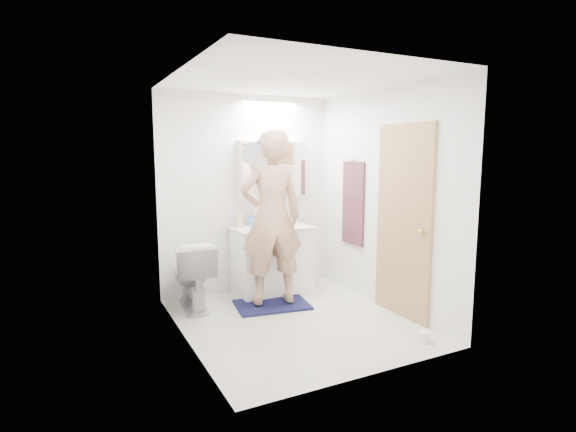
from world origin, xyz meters
TOP-DOWN VIEW (x-y plane):
  - floor at (0.00, 0.00)m, footprint 2.50×2.50m
  - ceiling at (0.00, 0.00)m, footprint 2.50×2.50m
  - wall_back at (0.00, 1.25)m, footprint 2.50×0.00m
  - wall_front at (0.00, -1.25)m, footprint 2.50×0.00m
  - wall_left at (-1.10, 0.00)m, footprint 0.00×2.50m
  - wall_right at (1.10, 0.00)m, footprint 0.00×2.50m
  - vanity_cabinet at (0.19, 0.96)m, footprint 0.90×0.55m
  - countertop at (0.19, 0.96)m, footprint 0.95×0.58m
  - sink_basin at (0.19, 0.99)m, footprint 0.36×0.36m
  - faucet at (0.19, 1.19)m, footprint 0.02×0.02m
  - medicine_cabinet at (0.30, 1.18)m, footprint 0.88×0.14m
  - mirror_panel at (0.30, 1.10)m, footprint 0.84×0.01m
  - toilet at (-0.82, 0.85)m, footprint 0.49×0.78m
  - bath_rug at (-0.01, 0.52)m, footprint 0.87×0.67m
  - person at (-0.01, 0.52)m, footprint 0.76×0.56m
  - door at (1.08, -0.35)m, footprint 0.04×0.80m
  - door_knob at (1.04, -0.65)m, footprint 0.06×0.06m
  - towel at (1.08, 0.55)m, footprint 0.02×0.42m
  - towel_hook at (1.07, 0.55)m, footprint 0.07×0.02m
  - soap_bottle_a at (-0.17, 1.11)m, footprint 0.11×0.11m
  - soap_bottle_b at (0.01, 1.15)m, footprint 0.11×0.11m
  - toothbrush_cup at (0.40, 1.12)m, footprint 0.12×0.12m
  - toilet_paper_roll at (0.81, -0.98)m, footprint 0.11×0.11m

SIDE VIEW (x-z plane):
  - floor at x=0.00m, z-range 0.00..0.00m
  - bath_rug at x=-0.01m, z-range 0.00..0.02m
  - toilet_paper_roll at x=0.81m, z-range 0.00..0.10m
  - toilet at x=-0.82m, z-range 0.00..0.77m
  - vanity_cabinet at x=0.19m, z-range 0.00..0.78m
  - countertop at x=0.19m, z-range 0.78..0.82m
  - sink_basin at x=0.19m, z-range 0.82..0.85m
  - toothbrush_cup at x=0.40m, z-range 0.82..0.91m
  - faucet at x=0.19m, z-range 0.82..0.98m
  - soap_bottle_b at x=0.01m, z-range 0.82..0.99m
  - soap_bottle_a at x=-0.17m, z-range 0.82..1.04m
  - door_knob at x=1.04m, z-range 0.92..0.98m
  - door at x=1.08m, z-range 0.00..2.00m
  - person at x=-0.01m, z-range 0.05..1.96m
  - towel at x=1.08m, z-range 0.60..1.60m
  - wall_back at x=0.00m, z-range -0.05..2.45m
  - wall_front at x=0.00m, z-range -0.05..2.45m
  - wall_left at x=-1.10m, z-range -0.05..2.45m
  - wall_right at x=1.10m, z-range -0.05..2.45m
  - medicine_cabinet at x=0.30m, z-range 1.15..1.85m
  - mirror_panel at x=0.30m, z-range 1.17..1.83m
  - towel_hook at x=1.07m, z-range 1.61..1.63m
  - ceiling at x=0.00m, z-range 2.40..2.40m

